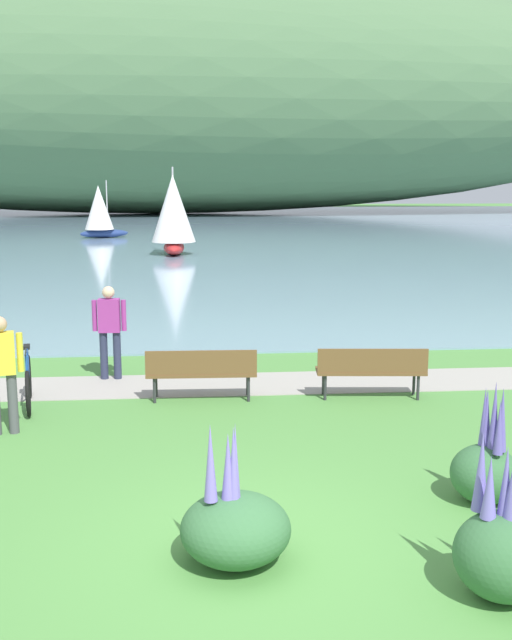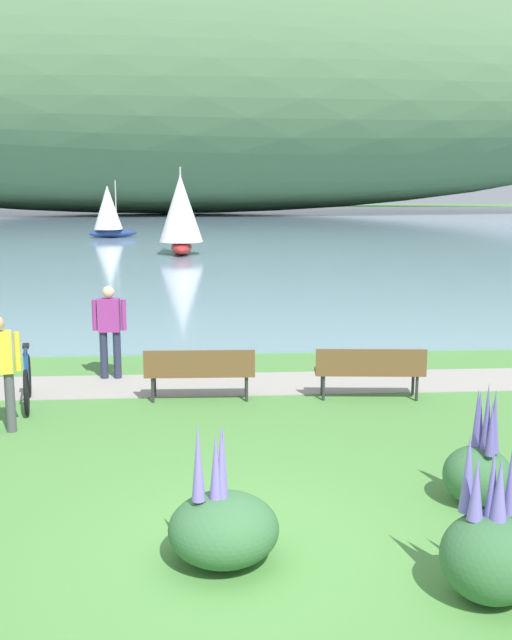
# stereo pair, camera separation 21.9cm
# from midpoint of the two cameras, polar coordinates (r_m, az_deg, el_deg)

# --- Properties ---
(ground_plane) EXTENTS (200.00, 200.00, 0.00)m
(ground_plane) POSITION_cam_midpoint_polar(r_m,az_deg,el_deg) (7.80, -0.03, -16.80)
(ground_plane) COLOR #518E42
(bay_water) EXTENTS (180.00, 80.00, 0.04)m
(bay_water) POSITION_cam_midpoint_polar(r_m,az_deg,el_deg) (55.36, -3.47, 6.96)
(bay_water) COLOR #7A99B2
(bay_water) RESTS_ON ground
(distant_hillside) EXTENTS (112.21, 28.00, 23.70)m
(distant_hillside) POSITION_cam_midpoint_polar(r_m,az_deg,el_deg) (79.30, -6.93, 16.61)
(distant_hillside) COLOR #4C7047
(distant_hillside) RESTS_ON bay_water
(shoreline_path) EXTENTS (60.00, 1.50, 0.01)m
(shoreline_path) POSITION_cam_midpoint_polar(r_m,az_deg,el_deg) (13.40, -1.79, -4.88)
(shoreline_path) COLOR #A39E93
(shoreline_path) RESTS_ON ground
(park_bench_near_camera) EXTENTS (1.81, 0.54, 0.88)m
(park_bench_near_camera) POSITION_cam_midpoint_polar(r_m,az_deg,el_deg) (12.35, -3.78, -3.78)
(park_bench_near_camera) COLOR brown
(park_bench_near_camera) RESTS_ON ground
(park_bench_further_along) EXTENTS (1.83, 0.63, 0.88)m
(park_bench_further_along) POSITION_cam_midpoint_polar(r_m,az_deg,el_deg) (12.55, 9.12, -3.65)
(park_bench_further_along) COLOR brown
(park_bench_further_along) RESTS_ON ground
(bicycle_leaning_near_bench) EXTENTS (0.40, 1.75, 1.01)m
(bicycle_leaning_near_bench) POSITION_cam_midpoint_polar(r_m,az_deg,el_deg) (12.61, -16.45, -4.47)
(bicycle_leaning_near_bench) COLOR black
(bicycle_leaning_near_bench) RESTS_ON ground
(person_at_shoreline) EXTENTS (0.61, 0.23, 1.71)m
(person_at_shoreline) POSITION_cam_midpoint_polar(r_m,az_deg,el_deg) (13.79, -10.58, -0.45)
(person_at_shoreline) COLOR #282D47
(person_at_shoreline) RESTS_ON ground
(echium_bush_closest_to_camera) EXTENTS (1.06, 1.06, 1.40)m
(echium_bush_closest_to_camera) POSITION_cam_midpoint_polar(r_m,az_deg,el_deg) (7.39, -1.63, -15.30)
(echium_bush_closest_to_camera) COLOR #386B3D
(echium_bush_closest_to_camera) RESTS_ON ground
(echium_bush_beside_closest) EXTENTS (0.77, 0.77, 1.41)m
(echium_bush_beside_closest) POSITION_cam_midpoint_polar(r_m,az_deg,el_deg) (8.94, 17.18, -10.73)
(echium_bush_beside_closest) COLOR #386B3D
(echium_bush_beside_closest) RESTS_ON ground
(echium_bush_mid_cluster) EXTENTS (0.86, 0.86, 1.45)m
(echium_bush_mid_cluster) POSITION_cam_midpoint_polar(r_m,az_deg,el_deg) (7.09, 18.18, -16.25)
(echium_bush_mid_cluster) COLOR #386B3D
(echium_bush_mid_cluster) RESTS_ON ground
(sailboat_nearest_to_shore) EXTENTS (3.04, 2.20, 3.44)m
(sailboat_nearest_to_shore) POSITION_cam_midpoint_polar(r_m,az_deg,el_deg) (46.86, -10.98, 8.12)
(sailboat_nearest_to_shore) COLOR navy
(sailboat_nearest_to_shore) RESTS_ON bay_water
(sailboat_toward_hillside) EXTENTS (2.10, 3.50, 4.09)m
(sailboat_toward_hillside) POSITION_cam_midpoint_polar(r_m,az_deg,el_deg) (35.89, -5.54, 8.03)
(sailboat_toward_hillside) COLOR #B22323
(sailboat_toward_hillside) RESTS_ON bay_water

